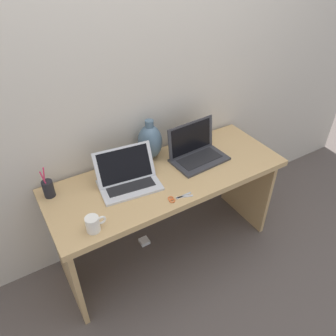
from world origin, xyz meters
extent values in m
plane|color=#564C47|center=(0.00, 0.00, 0.00)|extent=(6.00, 6.00, 0.00)
cube|color=beige|center=(0.00, 0.33, 1.20)|extent=(4.40, 0.04, 2.40)
cube|color=tan|center=(0.00, 0.00, 0.69)|extent=(1.52, 0.57, 0.04)
cube|color=tan|center=(-0.72, 0.00, 0.33)|extent=(0.03, 0.49, 0.67)
cube|color=tan|center=(0.72, 0.00, 0.33)|extent=(0.03, 0.49, 0.67)
cube|color=silver|center=(-0.25, 0.02, 0.71)|extent=(0.38, 0.28, 0.01)
cube|color=black|center=(-0.25, 0.02, 0.72)|extent=(0.30, 0.18, 0.00)
cube|color=silver|center=(-0.25, 0.09, 0.82)|extent=(0.36, 0.15, 0.20)
cube|color=black|center=(-0.25, 0.09, 0.82)|extent=(0.32, 0.13, 0.18)
cube|color=#333338|center=(0.25, 0.02, 0.71)|extent=(0.37, 0.25, 0.01)
cube|color=black|center=(0.25, 0.02, 0.72)|extent=(0.29, 0.15, 0.00)
cube|color=#333338|center=(0.25, 0.12, 0.83)|extent=(0.36, 0.06, 0.22)
cube|color=black|center=(0.25, 0.12, 0.83)|extent=(0.32, 0.05, 0.20)
ellipsoid|color=slate|center=(0.00, 0.23, 0.82)|extent=(0.16, 0.16, 0.24)
cylinder|color=slate|center=(0.00, 0.23, 0.96)|extent=(0.05, 0.05, 0.05)
cylinder|color=white|center=(-0.56, -0.20, 0.75)|extent=(0.07, 0.07, 0.09)
torus|color=white|center=(-0.52, -0.20, 0.76)|extent=(0.05, 0.01, 0.05)
cylinder|color=black|center=(-0.68, 0.18, 0.76)|extent=(0.06, 0.06, 0.10)
cylinder|color=#D83359|center=(-0.69, 0.17, 0.81)|extent=(0.03, 0.03, 0.15)
cylinder|color=#D83359|center=(-0.69, 0.19, 0.82)|extent=(0.03, 0.03, 0.16)
cube|color=#B7B7BC|center=(-0.03, -0.22, 0.71)|extent=(0.10, 0.02, 0.00)
cube|color=#B7B7BC|center=(-0.03, -0.23, 0.71)|extent=(0.10, 0.04, 0.00)
torus|color=orange|center=(-0.11, -0.22, 0.71)|extent=(0.04, 0.04, 0.01)
torus|color=orange|center=(-0.10, -0.20, 0.71)|extent=(0.04, 0.03, 0.01)
cube|color=white|center=(-0.13, 0.14, 0.01)|extent=(0.07, 0.07, 0.03)
camera|label=1|loc=(-0.83, -1.37, 1.96)|focal=34.87mm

